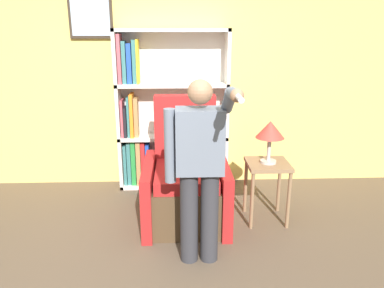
% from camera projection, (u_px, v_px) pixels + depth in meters
% --- Properties ---
extents(ground_plane, '(14.00, 14.00, 0.00)m').
position_uv_depth(ground_plane, '(160.00, 277.00, 3.02)').
color(ground_plane, brown).
extents(wall_back, '(8.00, 0.11, 2.80)m').
position_uv_depth(wall_back, '(164.00, 73.00, 4.54)').
color(wall_back, '#E0C160').
rests_on(wall_back, ground_plane).
extents(bookcase, '(1.33, 0.28, 1.92)m').
position_uv_depth(bookcase, '(160.00, 115.00, 4.53)').
color(bookcase, silver).
rests_on(bookcase, ground_plane).
extents(armchair, '(0.85, 0.93, 1.25)m').
position_uv_depth(armchair, '(186.00, 184.00, 3.86)').
color(armchair, '#4C3823').
rests_on(armchair, ground_plane).
extents(person_standing, '(0.53, 0.78, 1.56)m').
position_uv_depth(person_standing, '(200.00, 165.00, 2.99)').
color(person_standing, '#2D2D33').
rests_on(person_standing, ground_plane).
extents(side_table, '(0.42, 0.42, 0.63)m').
position_uv_depth(side_table, '(267.00, 174.00, 3.79)').
color(side_table, '#846647').
rests_on(side_table, ground_plane).
extents(table_lamp, '(0.28, 0.28, 0.43)m').
position_uv_depth(table_lamp, '(270.00, 131.00, 3.66)').
color(table_lamp, '#B7B2A8').
rests_on(table_lamp, side_table).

